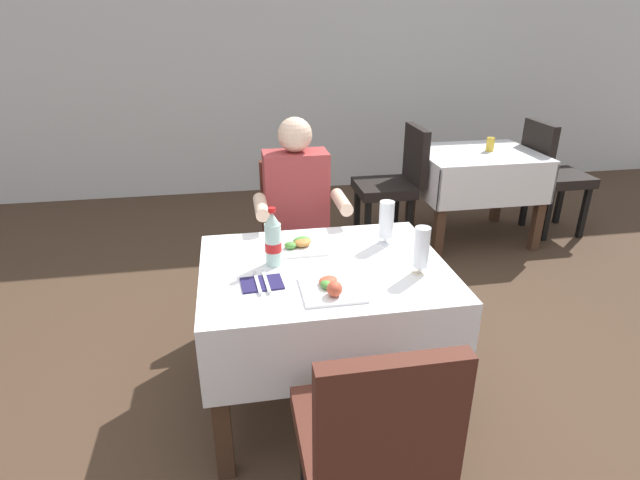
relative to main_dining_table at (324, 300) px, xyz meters
name	(u,v)px	position (x,y,z in m)	size (l,w,h in m)	color
ground_plane	(316,425)	(-0.07, -0.17, -0.57)	(11.00, 11.00, 0.00)	#473323
back_wall	(254,37)	(-0.07, 3.45, 0.98)	(11.00, 0.12, 3.11)	silver
main_dining_table	(324,300)	(0.00, 0.00, 0.00)	(1.08, 0.86, 0.75)	white
chair_far_diner_seat	(299,234)	(0.00, 0.82, -0.02)	(0.44, 0.50, 0.97)	#4C2319
chair_near_camera_side	(372,438)	(0.00, -0.82, -0.02)	(0.44, 0.50, 0.97)	#4C2319
seated_diner_far	(298,216)	(-0.02, 0.71, 0.14)	(0.50, 0.46, 1.26)	#282D42
plate_near_camera	(332,288)	(-0.01, -0.23, 0.19)	(0.25, 0.25, 0.07)	white
plate_far_diner	(300,244)	(-0.08, 0.21, 0.19)	(0.23, 0.23, 0.05)	white
beer_glass_left	(421,251)	(0.39, -0.15, 0.28)	(0.07, 0.07, 0.21)	white
beer_glass_middle	(386,222)	(0.34, 0.18, 0.28)	(0.07, 0.07, 0.21)	white
cola_bottle_primary	(273,240)	(-0.22, 0.05, 0.29)	(0.07, 0.07, 0.27)	silver
napkin_cutlery_set	(262,283)	(-0.28, -0.12, 0.18)	(0.18, 0.19, 0.01)	#231E4C
background_dining_table	(475,175)	(1.60, 1.77, -0.01)	(0.95, 0.77, 0.75)	white
background_chair_left	(395,180)	(0.91, 1.77, -0.02)	(0.50, 0.44, 0.97)	black
background_chair_right	(551,171)	(2.28, 1.77, -0.02)	(0.50, 0.44, 0.97)	black
background_table_tumbler	(490,144)	(1.70, 1.79, 0.23)	(0.06, 0.06, 0.11)	gold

